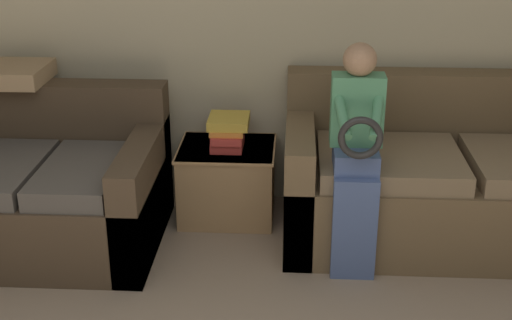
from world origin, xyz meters
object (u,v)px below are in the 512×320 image
(couch_main, at_px, (457,183))
(child_left_seated, at_px, (356,149))
(side_shelf, at_px, (227,180))
(couch_side, at_px, (14,190))
(book_stack, at_px, (228,131))
(throw_pillow, at_px, (12,74))

(couch_main, bearing_deg, child_left_seated, -148.50)
(child_left_seated, height_order, side_shelf, child_left_seated)
(couch_side, relative_size, child_left_seated, 1.38)
(couch_main, bearing_deg, book_stack, 172.40)
(couch_main, bearing_deg, couch_side, -175.70)
(couch_side, relative_size, throw_pillow, 4.10)
(child_left_seated, bearing_deg, couch_side, 174.28)
(couch_side, xyz_separation_m, book_stack, (1.21, 0.37, 0.25))
(couch_main, xyz_separation_m, child_left_seated, (-0.63, -0.38, 0.35))
(child_left_seated, bearing_deg, couch_main, 31.50)
(side_shelf, height_order, throw_pillow, throw_pillow)
(couch_side, distance_m, child_left_seated, 1.97)
(couch_main, height_order, couch_side, couch_main)
(couch_main, height_order, side_shelf, couch_main)
(couch_main, distance_m, side_shelf, 1.37)
(child_left_seated, height_order, book_stack, child_left_seated)
(throw_pillow, bearing_deg, couch_main, -3.64)
(child_left_seated, height_order, throw_pillow, child_left_seated)
(couch_main, xyz_separation_m, book_stack, (-1.35, 0.18, 0.23))
(couch_main, bearing_deg, throw_pillow, 176.36)
(side_shelf, xyz_separation_m, book_stack, (0.01, 0.00, 0.32))
(child_left_seated, relative_size, throw_pillow, 2.96)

